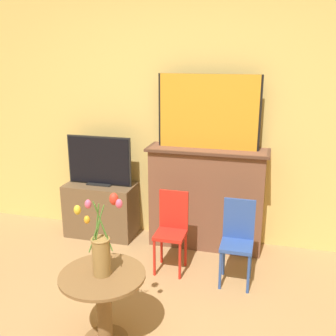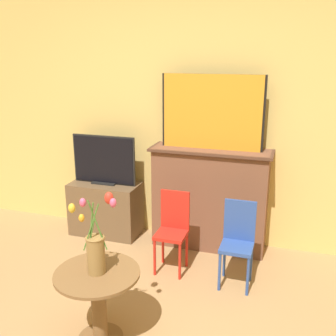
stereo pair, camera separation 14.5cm
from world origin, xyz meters
The scene contains 9 objects.
wall_back centered at (0.00, 2.13, 1.35)m, with size 8.00×0.06×2.70m.
fireplace_mantel centered at (0.20, 1.94, 0.52)m, with size 1.16×0.36×1.00m.
painting centered at (0.19, 1.94, 1.35)m, with size 0.96×0.03×0.69m.
tv_stand centered at (-0.91, 1.89, 0.28)m, with size 0.72×0.38×0.56m.
tv_monitor centered at (-0.91, 1.90, 0.81)m, with size 0.68×0.12×0.51m.
chair_red centered at (-0.02, 1.41, 0.41)m, with size 0.26×0.26×0.72m.
chair_blue centered at (0.56, 1.36, 0.41)m, with size 0.26×0.26×0.72m.
side_table centered at (-0.21, 0.37, 0.34)m, with size 0.56×0.56×0.52m.
vase_tulips centered at (-0.21, 0.38, 0.70)m, with size 0.27×0.22×0.52m.
Camera 1 is at (0.76, -1.66, 1.87)m, focal length 42.00 mm.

